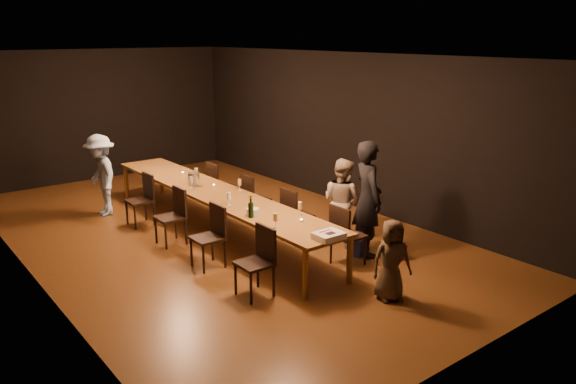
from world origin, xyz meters
TOP-DOWN VIEW (x-y plane):
  - ground at (0.00, 0.00)m, footprint 10.00×10.00m
  - room_shell at (0.00, 0.00)m, footprint 6.04×10.04m
  - table at (0.00, 0.00)m, footprint 0.90×6.00m
  - chair_right_0 at (0.85, -2.40)m, footprint 0.42×0.42m
  - chair_right_1 at (0.85, -1.20)m, footprint 0.42×0.42m
  - chair_right_2 at (0.85, 0.00)m, footprint 0.42×0.42m
  - chair_right_3 at (0.85, 1.20)m, footprint 0.42×0.42m
  - chair_left_0 at (-0.85, -2.40)m, footprint 0.42×0.42m
  - chair_left_1 at (-0.85, -1.20)m, footprint 0.42×0.42m
  - chair_left_2 at (-0.85, 0.00)m, footprint 0.42×0.42m
  - chair_left_3 at (-0.85, 1.20)m, footprint 0.42×0.42m
  - woman_birthday at (1.35, -2.29)m, footprint 0.65×0.77m
  - woman_tan at (1.37, -1.69)m, footprint 0.63×0.76m
  - man_blue at (-1.15, 2.19)m, footprint 0.65×1.04m
  - child at (0.49, -3.56)m, footprint 0.62×0.53m
  - gift_bag_red at (1.58, -2.77)m, footprint 0.23×0.16m
  - gift_bag_blue at (1.22, -2.25)m, footprint 0.26×0.22m
  - birthday_cake at (-0.00, -2.90)m, footprint 0.38×0.31m
  - plate_stack at (-0.23, -1.48)m, footprint 0.24×0.24m
  - champagne_bottle at (-0.31, -1.55)m, footprint 0.10×0.10m
  - ice_bucket at (-0.08, 0.57)m, footprint 0.26×0.26m
  - wineglass_0 at (-0.29, -2.12)m, footprint 0.06×0.06m
  - wineglass_1 at (0.32, -1.91)m, footprint 0.06×0.06m
  - wineglass_2 at (-0.23, -0.83)m, footprint 0.06×0.06m
  - wineglass_3 at (0.36, -0.23)m, footprint 0.06×0.06m
  - wineglass_4 at (-0.22, 0.41)m, footprint 0.06×0.06m
  - wineglass_5 at (0.17, 0.92)m, footprint 0.06×0.06m
  - tealight_near at (0.15, -2.15)m, footprint 0.05×0.05m
  - tealight_mid at (0.15, 0.27)m, footprint 0.05×0.05m
  - tealight_far at (0.15, 1.43)m, footprint 0.05×0.05m

SIDE VIEW (x-z plane):
  - ground at x=0.00m, z-range 0.00..0.00m
  - gift_bag_red at x=1.58m, z-range 0.00..0.25m
  - gift_bag_blue at x=1.22m, z-range 0.00..0.28m
  - chair_right_0 at x=0.85m, z-range 0.00..0.93m
  - chair_right_1 at x=0.85m, z-range 0.00..0.93m
  - chair_right_2 at x=0.85m, z-range 0.00..0.93m
  - chair_right_3 at x=0.85m, z-range 0.00..0.93m
  - chair_left_0 at x=-0.85m, z-range 0.00..0.93m
  - chair_left_1 at x=-0.85m, z-range 0.00..0.93m
  - chair_left_2 at x=-0.85m, z-range 0.00..0.93m
  - chair_left_3 at x=-0.85m, z-range 0.00..0.93m
  - child at x=0.49m, z-range 0.00..1.08m
  - table at x=0.00m, z-range 0.33..1.08m
  - woman_tan at x=1.37m, z-range 0.00..1.43m
  - tealight_near at x=0.15m, z-range 0.75..0.78m
  - tealight_mid at x=0.15m, z-range 0.75..0.78m
  - tealight_far at x=0.15m, z-range 0.75..0.78m
  - man_blue at x=-1.15m, z-range 0.00..1.55m
  - birthday_cake at x=0.00m, z-range 0.75..0.84m
  - plate_stack at x=-0.23m, z-range 0.75..0.86m
  - wineglass_0 at x=-0.29m, z-range 0.75..0.96m
  - wineglass_1 at x=0.32m, z-range 0.75..0.96m
  - wineglass_2 at x=-0.23m, z-range 0.75..0.96m
  - wineglass_3 at x=0.36m, z-range 0.75..0.96m
  - wineglass_4 at x=-0.22m, z-range 0.75..0.96m
  - wineglass_5 at x=0.17m, z-range 0.75..0.96m
  - ice_bucket at x=-0.08m, z-range 0.75..0.97m
  - woman_birthday at x=1.35m, z-range 0.00..1.81m
  - champagne_bottle at x=-0.31m, z-range 0.75..1.08m
  - room_shell at x=0.00m, z-range 0.57..3.59m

